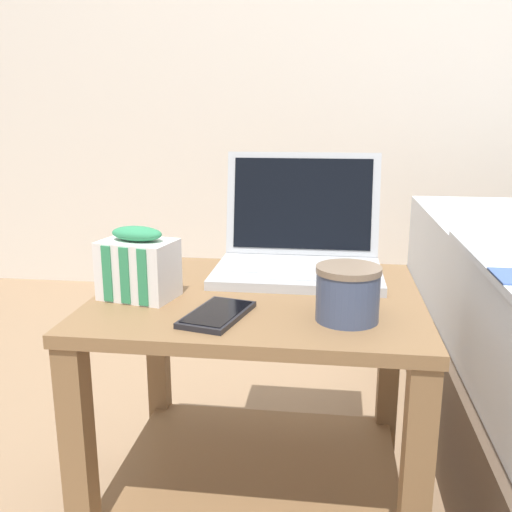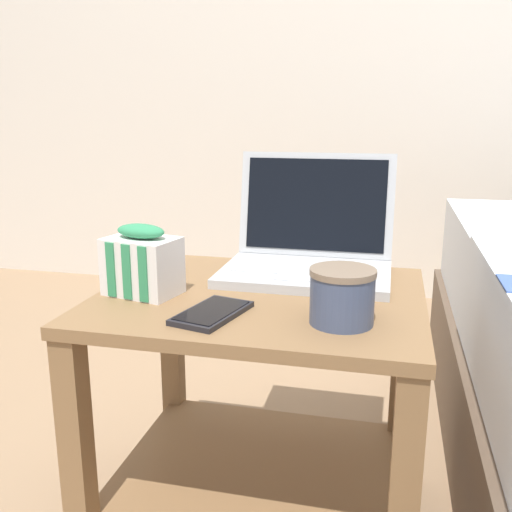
{
  "view_description": "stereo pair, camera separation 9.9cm",
  "coord_description": "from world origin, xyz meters",
  "px_view_note": "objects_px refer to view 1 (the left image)",
  "views": [
    {
      "loc": [
        0.13,
        -0.99,
        0.81
      ],
      "look_at": [
        0.0,
        -0.04,
        0.57
      ],
      "focal_mm": 40.0,
      "sensor_mm": 36.0,
      "label": 1
    },
    {
      "loc": [
        0.22,
        -0.97,
        0.81
      ],
      "look_at": [
        0.0,
        -0.04,
        0.57
      ],
      "focal_mm": 40.0,
      "sensor_mm": 36.0,
      "label": 2
    }
  ],
  "objects_px": {
    "snack_bag": "(138,266)",
    "cell_phone": "(217,314)",
    "mug_front_left": "(349,290)",
    "laptop": "(299,249)"
  },
  "relations": [
    {
      "from": "mug_front_left",
      "to": "laptop",
      "type": "bearing_deg",
      "value": 108.82
    },
    {
      "from": "snack_bag",
      "to": "mug_front_left",
      "type": "bearing_deg",
      "value": -10.22
    },
    {
      "from": "laptop",
      "to": "snack_bag",
      "type": "bearing_deg",
      "value": -142.35
    },
    {
      "from": "snack_bag",
      "to": "cell_phone",
      "type": "distance_m",
      "value": 0.19
    },
    {
      "from": "laptop",
      "to": "mug_front_left",
      "type": "distance_m",
      "value": 0.29
    },
    {
      "from": "snack_bag",
      "to": "cell_phone",
      "type": "relative_size",
      "value": 0.9
    },
    {
      "from": "mug_front_left",
      "to": "snack_bag",
      "type": "bearing_deg",
      "value": 169.78
    },
    {
      "from": "mug_front_left",
      "to": "snack_bag",
      "type": "height_order",
      "value": "snack_bag"
    },
    {
      "from": "laptop",
      "to": "cell_phone",
      "type": "height_order",
      "value": "laptop"
    },
    {
      "from": "snack_bag",
      "to": "cell_phone",
      "type": "height_order",
      "value": "snack_bag"
    }
  ]
}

